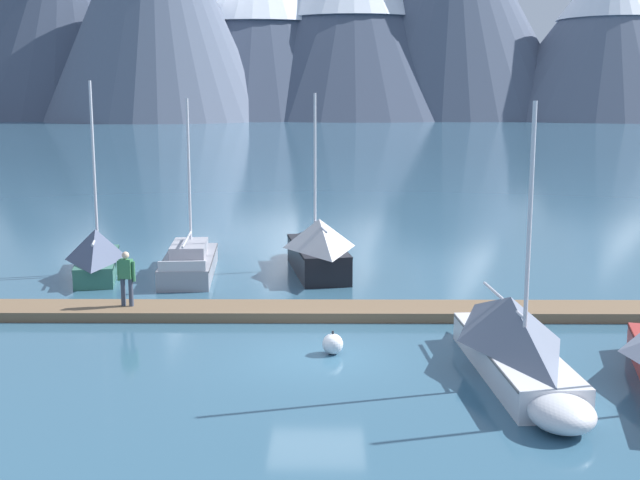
# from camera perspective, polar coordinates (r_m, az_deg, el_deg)

# --- Properties ---
(ground_plane) EXTENTS (700.00, 700.00, 0.00)m
(ground_plane) POSITION_cam_1_polar(r_m,az_deg,el_deg) (21.13, -0.22, -8.23)
(ground_plane) COLOR #335B75
(mountain_west_summit) EXTENTS (80.76, 80.76, 63.01)m
(mountain_west_summit) POSITION_cam_1_polar(r_m,az_deg,el_deg) (256.46, -17.40, 15.61)
(mountain_west_summit) COLOR #424C60
(mountain_west_summit) RESTS_ON ground
(mountain_shoulder_ridge) EXTENTS (88.21, 88.21, 56.18)m
(mountain_shoulder_ridge) POSITION_cam_1_polar(r_m,az_deg,el_deg) (246.79, -4.24, 15.54)
(mountain_shoulder_ridge) COLOR #424C60
(mountain_shoulder_ridge) RESTS_ON ground
(mountain_east_summit) EXTENTS (87.51, 87.51, 54.87)m
(mountain_east_summit) POSITION_cam_1_polar(r_m,az_deg,el_deg) (242.83, 2.28, 15.44)
(mountain_east_summit) COLOR #424C60
(mountain_east_summit) RESTS_ON ground
(mountain_north_horn) EXTENTS (67.14, 67.14, 45.29)m
(mountain_north_horn) POSITION_cam_1_polar(r_m,az_deg,el_deg) (237.81, 19.79, 13.66)
(mountain_north_horn) COLOR slate
(mountain_north_horn) RESTS_ON ground
(dock) EXTENTS (21.59, 1.90, 0.30)m
(dock) POSITION_cam_1_polar(r_m,az_deg,el_deg) (24.92, -0.06, -5.02)
(dock) COLOR brown
(dock) RESTS_ON ground
(sailboat_nearest_berth) EXTENTS (2.53, 6.03, 7.18)m
(sailboat_nearest_berth) POSITION_cam_1_polar(r_m,az_deg,el_deg) (31.42, -15.35, -0.86)
(sailboat_nearest_berth) COLOR #336B56
(sailboat_nearest_berth) RESTS_ON ground
(sailboat_second_berth) EXTENTS (2.26, 6.45, 6.54)m
(sailboat_second_berth) POSITION_cam_1_polar(r_m,az_deg,el_deg) (31.14, -9.10, -1.42)
(sailboat_second_berth) COLOR #93939E
(sailboat_second_berth) RESTS_ON ground
(sailboat_mid_dock_port) EXTENTS (2.74, 6.72, 6.73)m
(sailboat_mid_dock_port) POSITION_cam_1_polar(r_m,az_deg,el_deg) (30.98, -0.24, -0.42)
(sailboat_mid_dock_port) COLOR black
(sailboat_mid_dock_port) RESTS_ON ground
(sailboat_mid_dock_starboard) EXTENTS (2.16, 7.20, 6.54)m
(sailboat_mid_dock_starboard) POSITION_cam_1_polar(r_m,az_deg,el_deg) (20.12, 13.51, -6.91)
(sailboat_mid_dock_starboard) COLOR silver
(sailboat_mid_dock_starboard) RESTS_ON ground
(person_on_dock) EXTENTS (0.58, 0.30, 1.69)m
(person_on_dock) POSITION_cam_1_polar(r_m,az_deg,el_deg) (25.40, -13.43, -2.42)
(person_on_dock) COLOR #384256
(person_on_dock) RESTS_ON dock
(mooring_buoy_channel_marker) EXTENTS (0.55, 0.55, 0.63)m
(mooring_buoy_channel_marker) POSITION_cam_1_polar(r_m,az_deg,el_deg) (21.31, 0.90, -7.30)
(mooring_buoy_channel_marker) COLOR white
(mooring_buoy_channel_marker) RESTS_ON ground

